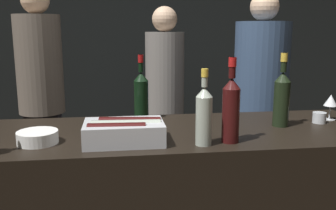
{
  "coord_description": "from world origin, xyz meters",
  "views": [
    {
      "loc": [
        -0.24,
        -1.39,
        1.46
      ],
      "look_at": [
        0.0,
        0.38,
        1.1
      ],
      "focal_mm": 40.0,
      "sensor_mm": 36.0,
      "label": 1
    }
  ],
  "objects_px": {
    "wine_glass": "(331,101)",
    "red_wine_bottle_tall": "(231,108)",
    "candle_votive": "(319,118)",
    "person_blond_tee": "(165,93)",
    "rose_wine_bottle": "(204,114)",
    "red_wine_bottle_burgundy": "(141,94)",
    "ice_bin_with_bottles": "(124,131)",
    "person_grey_polo": "(41,90)",
    "person_in_hoodie": "(260,97)",
    "champagne_bottle": "(282,97)",
    "bowl_white": "(38,137)"
  },
  "relations": [
    {
      "from": "wine_glass",
      "to": "red_wine_bottle_tall",
      "type": "xyz_separation_m",
      "value": [
        -0.66,
        -0.32,
        0.05
      ]
    },
    {
      "from": "candle_votive",
      "to": "person_blond_tee",
      "type": "xyz_separation_m",
      "value": [
        -0.64,
        1.36,
        -0.08
      ]
    },
    {
      "from": "wine_glass",
      "to": "rose_wine_bottle",
      "type": "distance_m",
      "value": 0.85
    },
    {
      "from": "red_wine_bottle_burgundy",
      "to": "red_wine_bottle_tall",
      "type": "xyz_separation_m",
      "value": [
        0.35,
        -0.48,
        0.02
      ]
    },
    {
      "from": "ice_bin_with_bottles",
      "to": "person_grey_polo",
      "type": "xyz_separation_m",
      "value": [
        -0.61,
        1.39,
        -0.03
      ]
    },
    {
      "from": "red_wine_bottle_burgundy",
      "to": "person_grey_polo",
      "type": "bearing_deg",
      "value": 126.51
    },
    {
      "from": "candle_votive",
      "to": "person_in_hoodie",
      "type": "relative_size",
      "value": 0.04
    },
    {
      "from": "ice_bin_with_bottles",
      "to": "person_grey_polo",
      "type": "relative_size",
      "value": 0.19
    },
    {
      "from": "candle_votive",
      "to": "champagne_bottle",
      "type": "height_order",
      "value": "champagne_bottle"
    },
    {
      "from": "bowl_white",
      "to": "red_wine_bottle_tall",
      "type": "relative_size",
      "value": 0.47
    },
    {
      "from": "champagne_bottle",
      "to": "person_blond_tee",
      "type": "xyz_separation_m",
      "value": [
        -0.41,
        1.4,
        -0.21
      ]
    },
    {
      "from": "person_grey_polo",
      "to": "red_wine_bottle_burgundy",
      "type": "bearing_deg",
      "value": 179.76
    },
    {
      "from": "person_in_hoodie",
      "to": "rose_wine_bottle",
      "type": "bearing_deg",
      "value": -154.83
    },
    {
      "from": "red_wine_bottle_tall",
      "to": "champagne_bottle",
      "type": "distance_m",
      "value": 0.41
    },
    {
      "from": "red_wine_bottle_burgundy",
      "to": "rose_wine_bottle",
      "type": "relative_size",
      "value": 1.08
    },
    {
      "from": "wine_glass",
      "to": "red_wine_bottle_tall",
      "type": "distance_m",
      "value": 0.73
    },
    {
      "from": "champagne_bottle",
      "to": "person_in_hoodie",
      "type": "bearing_deg",
      "value": 74.48
    },
    {
      "from": "champagne_bottle",
      "to": "rose_wine_bottle",
      "type": "height_order",
      "value": "champagne_bottle"
    },
    {
      "from": "red_wine_bottle_tall",
      "to": "person_blond_tee",
      "type": "bearing_deg",
      "value": 92.81
    },
    {
      "from": "person_in_hoodie",
      "to": "red_wine_bottle_burgundy",
      "type": "bearing_deg",
      "value": -178.0
    },
    {
      "from": "red_wine_bottle_tall",
      "to": "rose_wine_bottle",
      "type": "distance_m",
      "value": 0.13
    },
    {
      "from": "bowl_white",
      "to": "champagne_bottle",
      "type": "distance_m",
      "value": 1.18
    },
    {
      "from": "ice_bin_with_bottles",
      "to": "person_blond_tee",
      "type": "distance_m",
      "value": 1.62
    },
    {
      "from": "red_wine_bottle_burgundy",
      "to": "champagne_bottle",
      "type": "distance_m",
      "value": 0.73
    },
    {
      "from": "ice_bin_with_bottles",
      "to": "person_blond_tee",
      "type": "bearing_deg",
      "value": 76.55
    },
    {
      "from": "candle_votive",
      "to": "person_in_hoodie",
      "type": "distance_m",
      "value": 0.9
    },
    {
      "from": "bowl_white",
      "to": "person_grey_polo",
      "type": "height_order",
      "value": "person_grey_polo"
    },
    {
      "from": "red_wine_bottle_tall",
      "to": "candle_votive",
      "type": "bearing_deg",
      "value": 25.09
    },
    {
      "from": "wine_glass",
      "to": "person_in_hoodie",
      "type": "bearing_deg",
      "value": 94.23
    },
    {
      "from": "rose_wine_bottle",
      "to": "candle_votive",
      "type": "bearing_deg",
      "value": 22.68
    },
    {
      "from": "red_wine_bottle_tall",
      "to": "red_wine_bottle_burgundy",
      "type": "bearing_deg",
      "value": 126.3
    },
    {
      "from": "wine_glass",
      "to": "red_wine_bottle_tall",
      "type": "relative_size",
      "value": 0.37
    },
    {
      "from": "wine_glass",
      "to": "candle_votive",
      "type": "bearing_deg",
      "value": -147.93
    },
    {
      "from": "bowl_white",
      "to": "person_in_hoodie",
      "type": "relative_size",
      "value": 0.1
    },
    {
      "from": "candle_votive",
      "to": "red_wine_bottle_burgundy",
      "type": "bearing_deg",
      "value": 166.63
    },
    {
      "from": "ice_bin_with_bottles",
      "to": "rose_wine_bottle",
      "type": "height_order",
      "value": "rose_wine_bottle"
    },
    {
      "from": "rose_wine_bottle",
      "to": "person_blond_tee",
      "type": "xyz_separation_m",
      "value": [
        0.04,
        1.65,
        -0.19
      ]
    },
    {
      "from": "ice_bin_with_bottles",
      "to": "rose_wine_bottle",
      "type": "bearing_deg",
      "value": -13.11
    },
    {
      "from": "ice_bin_with_bottles",
      "to": "person_blond_tee",
      "type": "xyz_separation_m",
      "value": [
        0.38,
        1.57,
        -0.11
      ]
    },
    {
      "from": "ice_bin_with_bottles",
      "to": "red_wine_bottle_burgundy",
      "type": "xyz_separation_m",
      "value": [
        0.1,
        0.43,
        0.09
      ]
    },
    {
      "from": "ice_bin_with_bottles",
      "to": "bowl_white",
      "type": "height_order",
      "value": "ice_bin_with_bottles"
    },
    {
      "from": "red_wine_bottle_burgundy",
      "to": "person_in_hoodie",
      "type": "relative_size",
      "value": 0.2
    },
    {
      "from": "red_wine_bottle_tall",
      "to": "person_grey_polo",
      "type": "bearing_deg",
      "value": 126.44
    },
    {
      "from": "bowl_white",
      "to": "person_blond_tee",
      "type": "distance_m",
      "value": 1.71
    },
    {
      "from": "ice_bin_with_bottles",
      "to": "red_wine_bottle_tall",
      "type": "height_order",
      "value": "red_wine_bottle_tall"
    },
    {
      "from": "ice_bin_with_bottles",
      "to": "red_wine_bottle_burgundy",
      "type": "height_order",
      "value": "red_wine_bottle_burgundy"
    },
    {
      "from": "bowl_white",
      "to": "candle_votive",
      "type": "bearing_deg",
      "value": 7.07
    },
    {
      "from": "bowl_white",
      "to": "red_wine_bottle_burgundy",
      "type": "relative_size",
      "value": 0.5
    },
    {
      "from": "champagne_bottle",
      "to": "person_grey_polo",
      "type": "bearing_deg",
      "value": 139.13
    },
    {
      "from": "red_wine_bottle_burgundy",
      "to": "red_wine_bottle_tall",
      "type": "distance_m",
      "value": 0.6
    }
  ]
}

